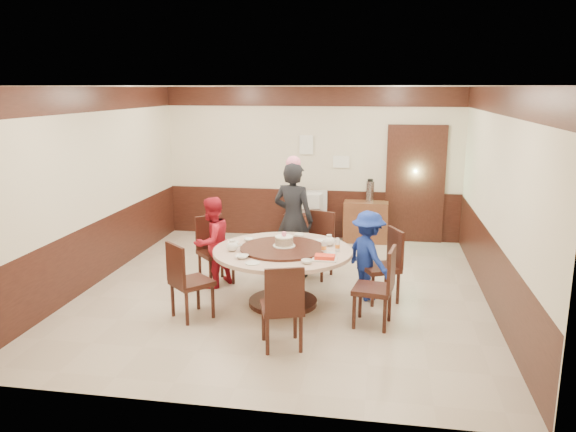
% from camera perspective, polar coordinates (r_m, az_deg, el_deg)
% --- Properties ---
extents(room, '(6.00, 6.04, 2.84)m').
position_cam_1_polar(room, '(7.66, -0.32, 0.06)').
color(room, '#C2AF9B').
rests_on(room, ground).
extents(banquet_table, '(1.80, 1.80, 0.78)m').
position_cam_1_polar(banquet_table, '(7.30, -0.52, -5.04)').
color(banquet_table, black).
rests_on(banquet_table, ground).
extents(chair_0, '(0.59, 0.59, 0.97)m').
position_cam_1_polar(chair_0, '(7.61, 9.46, -6.27)').
color(chair_0, black).
rests_on(chair_0, ground).
extents(chair_1, '(0.55, 0.56, 0.97)m').
position_cam_1_polar(chair_1, '(8.45, 2.89, -4.15)').
color(chair_1, black).
rests_on(chair_1, ground).
extents(chair_2, '(0.62, 0.62, 0.97)m').
position_cam_1_polar(chair_2, '(8.25, -7.37, -4.68)').
color(chair_2, black).
rests_on(chair_2, ground).
extents(chair_3, '(0.62, 0.62, 0.97)m').
position_cam_1_polar(chair_3, '(7.06, -9.85, -7.83)').
color(chair_3, black).
rests_on(chair_3, ground).
extents(chair_4, '(0.56, 0.56, 0.97)m').
position_cam_1_polar(chair_4, '(6.21, -0.61, -10.63)').
color(chair_4, black).
rests_on(chair_4, ground).
extents(chair_5, '(0.51, 0.50, 0.97)m').
position_cam_1_polar(chair_5, '(6.82, 8.76, -8.54)').
color(chair_5, black).
rests_on(chair_5, ground).
extents(person_standing, '(0.72, 0.58, 1.73)m').
position_cam_1_polar(person_standing, '(8.34, 0.54, -0.37)').
color(person_standing, black).
rests_on(person_standing, ground).
extents(person_red, '(0.73, 0.79, 1.30)m').
position_cam_1_polar(person_red, '(8.01, -7.74, -2.66)').
color(person_red, '#AD1726').
rests_on(person_red, ground).
extents(person_blue, '(0.83, 0.89, 1.21)m').
position_cam_1_polar(person_blue, '(7.55, 8.14, -4.00)').
color(person_blue, navy).
rests_on(person_blue, ground).
extents(birthday_cake, '(0.29, 0.29, 0.20)m').
position_cam_1_polar(birthday_cake, '(7.25, -0.41, -2.56)').
color(birthday_cake, white).
rests_on(birthday_cake, banquet_table).
extents(teapot_left, '(0.17, 0.15, 0.13)m').
position_cam_1_polar(teapot_left, '(7.18, -5.68, -3.10)').
color(teapot_left, white).
rests_on(teapot_left, banquet_table).
extents(teapot_right, '(0.17, 0.15, 0.13)m').
position_cam_1_polar(teapot_right, '(7.42, 4.19, -2.55)').
color(teapot_right, white).
rests_on(teapot_right, banquet_table).
extents(bowl_0, '(0.13, 0.13, 0.03)m').
position_cam_1_polar(bowl_0, '(7.65, -4.00, -2.40)').
color(bowl_0, white).
rests_on(bowl_0, banquet_table).
extents(bowl_1, '(0.14, 0.14, 0.04)m').
position_cam_1_polar(bowl_1, '(6.67, 1.93, -4.65)').
color(bowl_1, white).
rests_on(bowl_1, banquet_table).
extents(bowl_2, '(0.16, 0.16, 0.04)m').
position_cam_1_polar(bowl_2, '(6.88, -4.70, -4.15)').
color(bowl_2, white).
rests_on(bowl_2, banquet_table).
extents(bowl_3, '(0.13, 0.13, 0.04)m').
position_cam_1_polar(bowl_3, '(6.97, 4.40, -3.92)').
color(bowl_3, white).
rests_on(bowl_3, banquet_table).
extents(bowl_4, '(0.15, 0.15, 0.04)m').
position_cam_1_polar(bowl_4, '(7.49, -5.56, -2.75)').
color(bowl_4, white).
rests_on(bowl_4, banquet_table).
extents(bowl_5, '(0.15, 0.15, 0.05)m').
position_cam_1_polar(bowl_5, '(7.81, 1.14, -1.99)').
color(bowl_5, white).
rests_on(bowl_5, banquet_table).
extents(saucer_near, '(0.18, 0.18, 0.01)m').
position_cam_1_polar(saucer_near, '(6.68, -3.63, -4.80)').
color(saucer_near, white).
rests_on(saucer_near, banquet_table).
extents(saucer_far, '(0.18, 0.18, 0.01)m').
position_cam_1_polar(saucer_far, '(7.65, 3.45, -2.47)').
color(saucer_far, white).
rests_on(saucer_far, banquet_table).
extents(shrimp_platter, '(0.30, 0.20, 0.06)m').
position_cam_1_polar(shrimp_platter, '(6.80, 3.76, -4.26)').
color(shrimp_platter, white).
rests_on(shrimp_platter, banquet_table).
extents(bottle_0, '(0.06, 0.06, 0.16)m').
position_cam_1_polar(bottle_0, '(7.07, 3.67, -3.16)').
color(bottle_0, silver).
rests_on(bottle_0, banquet_table).
extents(bottle_1, '(0.06, 0.06, 0.16)m').
position_cam_1_polar(bottle_1, '(7.15, 5.06, -3.00)').
color(bottle_1, silver).
rests_on(bottle_1, banquet_table).
extents(tv_stand, '(0.85, 0.45, 0.50)m').
position_cam_1_polar(tv_stand, '(10.49, 1.99, -1.06)').
color(tv_stand, black).
rests_on(tv_stand, ground).
extents(television, '(0.74, 0.22, 0.42)m').
position_cam_1_polar(television, '(10.38, 2.01, 1.41)').
color(television, gray).
rests_on(television, tv_stand).
extents(side_cabinet, '(0.80, 0.40, 0.75)m').
position_cam_1_polar(side_cabinet, '(10.40, 7.88, -0.58)').
color(side_cabinet, brown).
rests_on(side_cabinet, ground).
extents(thermos, '(0.15, 0.15, 0.38)m').
position_cam_1_polar(thermos, '(10.29, 8.32, 2.47)').
color(thermos, silver).
rests_on(thermos, side_cabinet).
extents(notice_left, '(0.25, 0.00, 0.35)m').
position_cam_1_polar(notice_left, '(10.44, 1.86, 7.24)').
color(notice_left, white).
rests_on(notice_left, room).
extents(notice_right, '(0.30, 0.00, 0.22)m').
position_cam_1_polar(notice_right, '(10.41, 5.42, 5.51)').
color(notice_right, white).
rests_on(notice_right, room).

